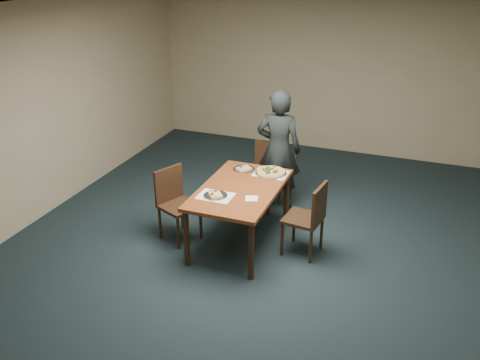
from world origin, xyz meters
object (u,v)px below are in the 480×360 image
(chair_far, at_px, (265,172))
(slice_plate_far, at_px, (244,169))
(dining_table, at_px, (240,195))
(pizza_pan, at_px, (271,172))
(slice_plate_near, at_px, (215,195))
(chair_left, at_px, (175,200))
(diner, at_px, (279,150))
(chair_right, at_px, (309,215))

(chair_far, relative_size, slice_plate_far, 3.25)
(dining_table, height_order, pizza_pan, pizza_pan)
(dining_table, xyz_separation_m, slice_plate_near, (-0.18, -0.31, 0.11))
(pizza_pan, height_order, slice_plate_near, pizza_pan)
(chair_left, bearing_deg, pizza_pan, -32.91)
(chair_far, relative_size, diner, 0.54)
(dining_table, height_order, slice_plate_far, slice_plate_far)
(dining_table, relative_size, chair_left, 1.65)
(chair_left, bearing_deg, chair_far, -8.35)
(dining_table, height_order, chair_right, chair_right)
(chair_left, height_order, slice_plate_far, chair_left)
(chair_far, relative_size, chair_left, 1.00)
(diner, bearing_deg, slice_plate_near, 72.36)
(chair_left, distance_m, slice_plate_far, 0.97)
(chair_far, bearing_deg, slice_plate_far, -94.61)
(chair_far, height_order, diner, diner)
(diner, bearing_deg, chair_right, 117.87)
(chair_left, xyz_separation_m, slice_plate_far, (0.65, 0.67, 0.25))
(dining_table, height_order, diner, diner)
(slice_plate_near, xyz_separation_m, slice_plate_far, (0.03, 0.84, -0.00))
(diner, bearing_deg, slice_plate_far, 59.97)
(chair_right, bearing_deg, slice_plate_far, -108.47)
(chair_left, relative_size, diner, 0.54)
(pizza_pan, height_order, slice_plate_far, pizza_pan)
(chair_right, relative_size, pizza_pan, 2.28)
(dining_table, height_order, chair_left, chair_left)
(slice_plate_near, bearing_deg, chair_right, 19.03)
(dining_table, bearing_deg, pizza_pan, 67.85)
(dining_table, distance_m, chair_left, 0.83)
(pizza_pan, bearing_deg, dining_table, -112.15)
(chair_far, height_order, pizza_pan, chair_far)
(chair_right, distance_m, pizza_pan, 0.84)
(slice_plate_near, height_order, slice_plate_far, slice_plate_near)
(diner, bearing_deg, dining_table, 78.08)
(slice_plate_far, bearing_deg, chair_far, 78.39)
(diner, relative_size, slice_plate_near, 5.98)
(pizza_pan, bearing_deg, chair_right, -37.29)
(diner, xyz_separation_m, slice_plate_far, (-0.28, -0.61, -0.08))
(chair_far, xyz_separation_m, chair_right, (0.89, -1.04, 0.00))
(pizza_pan, relative_size, slice_plate_far, 1.43)
(pizza_pan, bearing_deg, diner, 98.03)
(chair_right, distance_m, slice_plate_far, 1.14)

